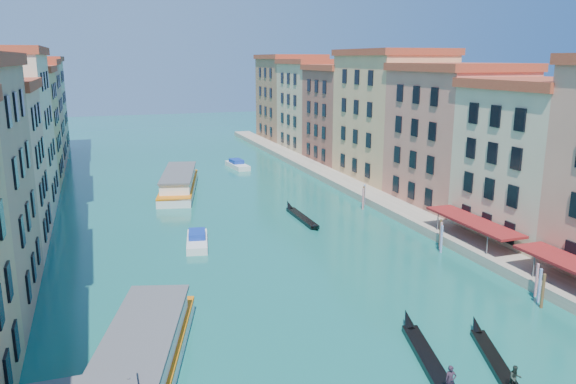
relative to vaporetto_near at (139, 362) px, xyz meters
The scene contains 10 objects.
right_bank_palazzos 59.49m from the vaporetto_near, 43.29° to the left, with size 12.80×128.40×21.00m.
quay 53.36m from the vaporetto_near, 49.19° to the left, with size 4.00×140.00×1.00m, color gray.
mooring_poles_right 32.24m from the vaporetto_near, ahead, with size 1.44×54.24×3.20m.
vaporetto_near is the anchor object (origin of this frame).
vaporetto_far 51.95m from the vaporetto_near, 79.05° to the left, with size 8.98×20.95×3.04m.
gondola_fore 18.50m from the vaporetto_near, 12.91° to the right, with size 4.20×12.10×2.46m.
gondola_right 22.80m from the vaporetto_near, 14.59° to the right, with size 4.64×10.25×2.14m.
gondola_far 37.87m from the vaporetto_near, 54.37° to the left, with size 1.12×11.82×1.68m.
motorboat_mid 26.31m from the vaporetto_near, 72.32° to the left, with size 3.34×7.10×1.41m.
motorboat_far 70.14m from the vaporetto_near, 71.11° to the left, with size 3.11×7.60×1.53m.
Camera 1 is at (-14.36, -7.80, 19.51)m, focal length 35.00 mm.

